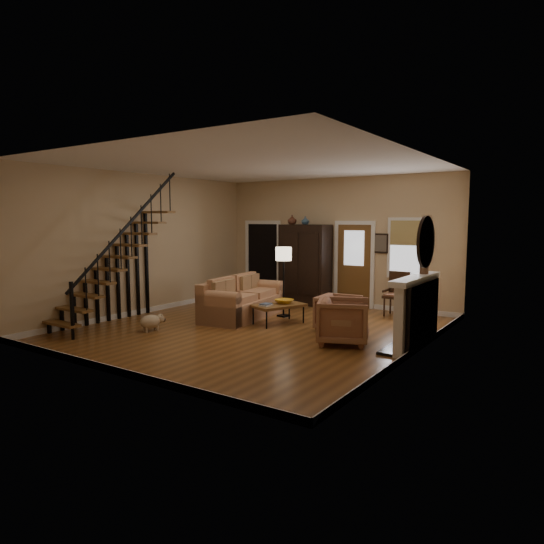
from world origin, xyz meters
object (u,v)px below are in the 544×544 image
Objects in this scene: armchair_left at (344,321)px; side_chair at (396,294)px; armoire at (305,265)px; coffee_table at (278,314)px; floor_lamp at (284,282)px; sofa at (243,299)px; armchair_right at (339,313)px.

side_chair is at bearing -20.79° from armchair_left.
coffee_table is (0.76, -2.45, -0.84)m from armoire.
coffee_table is at bearing -128.51° from side_chair.
armchair_left is 0.56× the size of floor_lamp.
side_chair is at bearing 29.62° from sofa.
side_chair reaches higher than armchair_left.
armchair_right is at bearing 8.35° from armchair_left.
sofa is 2.91× the size of armchair_right.
side_chair is (0.42, 2.12, 0.15)m from armchair_right.
sofa is at bearing -96.63° from armoire.
armchair_left is 3.00m from side_chair.
armchair_left is at bearing -88.00° from side_chair.
coffee_table is 1.08× the size of side_chair.
sofa is 1.06m from coffee_table.
floor_lamp is (0.43, -1.73, -0.25)m from armoire.
sofa is at bearing 85.96° from armchair_right.
sofa is 1.01m from floor_lamp.
floor_lamp is at bearing 114.80° from coffee_table.
armchair_left is (2.65, -3.19, -0.64)m from armoire.
sofa reaches higher than armchair_left.
floor_lamp is (0.71, 0.62, 0.37)m from sofa.
armchair_right is at bearing -101.29° from side_chair.
side_chair is at bearing -4.48° from armoire.
coffee_table is 1.23× the size of armchair_left.
armoire reaches higher than side_chair.
sofa is at bearing -138.71° from floor_lamp.
armchair_left is 1.02m from armchair_right.
sofa is 2.40m from armchair_right.
floor_lamp is at bearing 66.07° from armchair_right.
armchair_left is at bearing -50.28° from armoire.
coffee_table is 0.99m from floor_lamp.
armoire is 1.90× the size of coffee_table.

